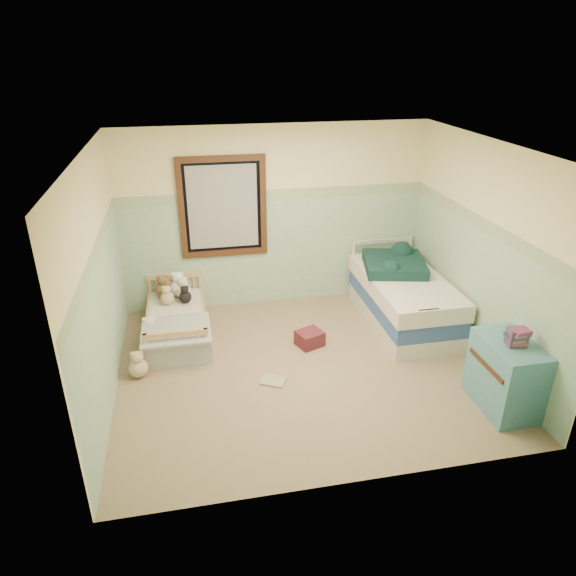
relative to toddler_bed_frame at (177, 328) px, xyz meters
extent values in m
cube|color=#705D4A|center=(1.42, -1.05, -0.11)|extent=(4.20, 3.60, 0.02)
cube|color=silver|center=(1.42, -1.05, 2.41)|extent=(4.20, 3.60, 0.02)
cube|color=beige|center=(1.42, 0.75, 1.15)|extent=(4.20, 0.04, 2.50)
cube|color=beige|center=(1.42, -2.85, 1.15)|extent=(4.20, 0.04, 2.50)
cube|color=beige|center=(-0.68, -1.05, 1.15)|extent=(0.04, 3.60, 2.50)
cube|color=beige|center=(3.52, -1.05, 1.15)|extent=(0.04, 3.60, 2.50)
cube|color=#8FAA92|center=(1.42, 0.74, 0.65)|extent=(4.20, 0.01, 1.50)
cube|color=#4F7953|center=(1.42, 0.74, 1.48)|extent=(4.20, 0.01, 0.15)
cube|color=#3F200E|center=(0.72, 0.71, 1.35)|extent=(1.16, 0.06, 1.36)
cube|color=#B3B2AC|center=(0.72, 0.72, 1.35)|extent=(0.92, 0.01, 1.12)
cube|color=tan|center=(0.00, 0.00, 0.00)|extent=(0.74, 1.49, 0.19)
cube|color=silver|center=(0.00, 0.00, 0.16)|extent=(0.68, 1.42, 0.12)
cube|color=#728CB5|center=(0.00, -0.46, 0.23)|extent=(0.81, 0.74, 0.03)
sphere|color=brown|center=(-0.15, 0.50, 0.32)|extent=(0.22, 0.22, 0.22)
sphere|color=white|center=(0.05, 0.50, 0.33)|extent=(0.24, 0.24, 0.24)
sphere|color=#D4B78D|center=(-0.10, 0.28, 0.31)|extent=(0.18, 0.18, 0.18)
sphere|color=black|center=(0.13, 0.28, 0.30)|extent=(0.16, 0.16, 0.16)
sphere|color=white|center=(-0.32, -0.19, 0.04)|extent=(0.26, 0.26, 0.26)
sphere|color=#D4B78D|center=(-0.44, -0.86, 0.01)|extent=(0.22, 0.22, 0.22)
cube|color=silver|center=(2.97, -0.26, 0.01)|extent=(0.92, 1.83, 0.22)
cube|color=navy|center=(2.97, -0.26, 0.23)|extent=(0.92, 1.83, 0.22)
cube|color=silver|center=(2.97, -0.26, 0.45)|extent=(0.95, 1.87, 0.22)
cube|color=#0B2C2C|center=(2.92, 0.04, 0.63)|extent=(0.94, 0.98, 0.14)
cube|color=teal|center=(3.27, -2.14, 0.28)|extent=(0.47, 0.76, 0.76)
cube|color=brown|center=(3.27, -2.19, 0.75)|extent=(0.20, 0.16, 0.18)
cube|color=maroon|center=(1.61, -0.58, 0.00)|extent=(0.38, 0.36, 0.19)
cube|color=yellow|center=(1.03, -1.27, -0.08)|extent=(0.33, 0.31, 0.02)
sphere|color=white|center=(0.12, 0.41, 0.30)|extent=(0.17, 0.17, 0.17)
sphere|color=white|center=(0.11, 0.42, 0.32)|extent=(0.21, 0.21, 0.21)
sphere|color=brown|center=(-0.10, 0.49, 0.31)|extent=(0.18, 0.18, 0.18)
camera|label=1|loc=(0.24, -6.02, 3.32)|focal=32.55mm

